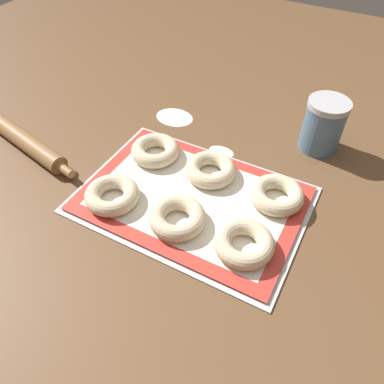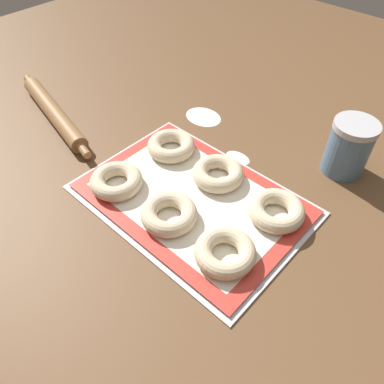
{
  "view_description": "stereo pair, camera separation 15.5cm",
  "coord_description": "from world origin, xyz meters",
  "px_view_note": "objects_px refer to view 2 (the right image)",
  "views": [
    {
      "loc": [
        0.31,
        -0.55,
        0.66
      ],
      "look_at": [
        0.02,
        -0.01,
        0.03
      ],
      "focal_mm": 35.0,
      "sensor_mm": 36.0,
      "label": 1
    },
    {
      "loc": [
        0.43,
        -0.46,
        0.66
      ],
      "look_at": [
        0.02,
        -0.01,
        0.03
      ],
      "focal_mm": 35.0,
      "sensor_mm": 36.0,
      "label": 2
    }
  ],
  "objects_px": {
    "bagel_front_right": "(225,252)",
    "bagel_back_right": "(276,211)",
    "bagel_front_center": "(169,214)",
    "bagel_back_left": "(171,146)",
    "bagel_back_center": "(218,173)",
    "baking_tray": "(192,199)",
    "flour_canister": "(349,147)",
    "bagel_front_left": "(116,181)",
    "rolling_pin": "(54,112)"
  },
  "relations": [
    {
      "from": "bagel_front_right",
      "to": "bagel_back_right",
      "type": "height_order",
      "value": "same"
    },
    {
      "from": "bagel_front_center",
      "to": "bagel_back_left",
      "type": "bearing_deg",
      "value": 133.77
    },
    {
      "from": "bagel_back_center",
      "to": "bagel_back_right",
      "type": "bearing_deg",
      "value": -1.73
    },
    {
      "from": "bagel_back_left",
      "to": "bagel_front_center",
      "type": "bearing_deg",
      "value": -46.23
    },
    {
      "from": "baking_tray",
      "to": "bagel_front_right",
      "type": "distance_m",
      "value": 0.19
    },
    {
      "from": "bagel_back_left",
      "to": "flour_canister",
      "type": "bearing_deg",
      "value": 34.89
    },
    {
      "from": "bagel_front_right",
      "to": "bagel_front_left",
      "type": "bearing_deg",
      "value": -176.99
    },
    {
      "from": "baking_tray",
      "to": "rolling_pin",
      "type": "xyz_separation_m",
      "value": [
        -0.54,
        -0.03,
        0.02
      ]
    },
    {
      "from": "baking_tray",
      "to": "flour_canister",
      "type": "bearing_deg",
      "value": 58.72
    },
    {
      "from": "bagel_front_center",
      "to": "bagel_back_right",
      "type": "height_order",
      "value": "same"
    },
    {
      "from": "bagel_back_left",
      "to": "bagel_back_right",
      "type": "height_order",
      "value": "same"
    },
    {
      "from": "bagel_front_right",
      "to": "bagel_back_left",
      "type": "relative_size",
      "value": 1.0
    },
    {
      "from": "bagel_front_left",
      "to": "flour_canister",
      "type": "distance_m",
      "value": 0.58
    },
    {
      "from": "bagel_front_left",
      "to": "rolling_pin",
      "type": "height_order",
      "value": "same"
    },
    {
      "from": "baking_tray",
      "to": "bagel_back_left",
      "type": "relative_size",
      "value": 4.17
    },
    {
      "from": "bagel_front_left",
      "to": "bagel_front_right",
      "type": "relative_size",
      "value": 1.0
    },
    {
      "from": "bagel_front_left",
      "to": "bagel_front_center",
      "type": "bearing_deg",
      "value": 4.21
    },
    {
      "from": "bagel_front_left",
      "to": "bagel_back_right",
      "type": "bearing_deg",
      "value": 28.29
    },
    {
      "from": "bagel_back_left",
      "to": "bagel_front_left",
      "type": "bearing_deg",
      "value": -90.63
    },
    {
      "from": "bagel_front_left",
      "to": "bagel_back_left",
      "type": "xyz_separation_m",
      "value": [
        0.0,
        0.19,
        0.0
      ]
    },
    {
      "from": "bagel_front_left",
      "to": "bagel_front_center",
      "type": "height_order",
      "value": "same"
    },
    {
      "from": "bagel_back_center",
      "to": "flour_canister",
      "type": "relative_size",
      "value": 0.88
    },
    {
      "from": "bagel_front_center",
      "to": "bagel_back_right",
      "type": "xyz_separation_m",
      "value": [
        0.17,
        0.17,
        0.0
      ]
    },
    {
      "from": "baking_tray",
      "to": "bagel_front_left",
      "type": "height_order",
      "value": "bagel_front_left"
    },
    {
      "from": "bagel_front_center",
      "to": "rolling_pin",
      "type": "distance_m",
      "value": 0.55
    },
    {
      "from": "bagel_front_center",
      "to": "bagel_back_left",
      "type": "relative_size",
      "value": 1.0
    },
    {
      "from": "bagel_back_left",
      "to": "bagel_back_right",
      "type": "relative_size",
      "value": 1.0
    },
    {
      "from": "bagel_back_left",
      "to": "bagel_back_center",
      "type": "height_order",
      "value": "same"
    },
    {
      "from": "bagel_back_center",
      "to": "rolling_pin",
      "type": "xyz_separation_m",
      "value": [
        -0.54,
        -0.12,
        -0.01
      ]
    },
    {
      "from": "bagel_front_center",
      "to": "flour_canister",
      "type": "relative_size",
      "value": 0.88
    },
    {
      "from": "baking_tray",
      "to": "rolling_pin",
      "type": "relative_size",
      "value": 1.1
    },
    {
      "from": "baking_tray",
      "to": "bagel_front_center",
      "type": "height_order",
      "value": "bagel_front_center"
    },
    {
      "from": "bagel_front_right",
      "to": "flour_canister",
      "type": "xyz_separation_m",
      "value": [
        0.04,
        0.43,
        0.04
      ]
    },
    {
      "from": "bagel_front_left",
      "to": "bagel_front_center",
      "type": "distance_m",
      "value": 0.17
    },
    {
      "from": "rolling_pin",
      "to": "baking_tray",
      "type": "bearing_deg",
      "value": 3.42
    },
    {
      "from": "bagel_front_right",
      "to": "flour_canister",
      "type": "height_order",
      "value": "flour_canister"
    },
    {
      "from": "bagel_back_right",
      "to": "rolling_pin",
      "type": "xyz_separation_m",
      "value": [
        -0.72,
        -0.12,
        -0.01
      ]
    },
    {
      "from": "rolling_pin",
      "to": "bagel_back_right",
      "type": "bearing_deg",
      "value": 9.34
    },
    {
      "from": "bagel_back_left",
      "to": "bagel_back_right",
      "type": "xyz_separation_m",
      "value": [
        0.34,
        -0.0,
        0.0
      ]
    },
    {
      "from": "bagel_back_center",
      "to": "bagel_back_right",
      "type": "xyz_separation_m",
      "value": [
        0.18,
        -0.01,
        0.0
      ]
    },
    {
      "from": "bagel_front_right",
      "to": "rolling_pin",
      "type": "relative_size",
      "value": 0.26
    },
    {
      "from": "bagel_back_center",
      "to": "bagel_back_right",
      "type": "relative_size",
      "value": 1.0
    },
    {
      "from": "bagel_front_center",
      "to": "bagel_back_right",
      "type": "relative_size",
      "value": 1.0
    },
    {
      "from": "baking_tray",
      "to": "bagel_back_center",
      "type": "relative_size",
      "value": 4.17
    },
    {
      "from": "flour_canister",
      "to": "bagel_back_left",
      "type": "bearing_deg",
      "value": -145.11
    },
    {
      "from": "bagel_back_left",
      "to": "rolling_pin",
      "type": "distance_m",
      "value": 0.4
    },
    {
      "from": "bagel_front_center",
      "to": "bagel_front_right",
      "type": "distance_m",
      "value": 0.16
    },
    {
      "from": "bagel_back_center",
      "to": "rolling_pin",
      "type": "height_order",
      "value": "same"
    },
    {
      "from": "bagel_back_right",
      "to": "bagel_front_left",
      "type": "bearing_deg",
      "value": -151.71
    },
    {
      "from": "bagel_front_center",
      "to": "bagel_back_right",
      "type": "distance_m",
      "value": 0.24
    }
  ]
}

